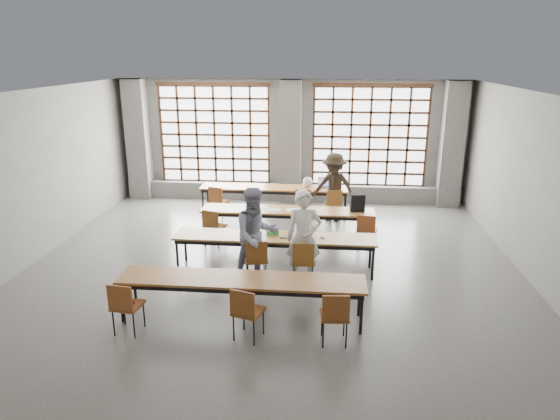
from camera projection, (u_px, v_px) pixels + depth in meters
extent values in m
plane|color=#4F4F4C|center=(270.00, 275.00, 9.85)|extent=(11.00, 11.00, 0.00)
plane|color=silver|center=(269.00, 94.00, 8.80)|extent=(11.00, 11.00, 0.00)
plane|color=slate|center=(291.00, 141.00, 14.54)|extent=(10.00, 0.00, 10.00)
plane|color=slate|center=(191.00, 365.00, 4.10)|extent=(10.00, 0.00, 10.00)
plane|color=slate|center=(17.00, 184.00, 9.78)|extent=(0.00, 11.00, 11.00)
plane|color=slate|center=(548.00, 197.00, 8.86)|extent=(0.00, 11.00, 11.00)
cube|color=#51514F|center=(138.00, 140.00, 14.69)|extent=(0.60, 0.55, 3.50)
cube|color=#51514F|center=(291.00, 142.00, 14.28)|extent=(0.60, 0.55, 3.50)
cube|color=#51514F|center=(452.00, 145.00, 13.86)|extent=(0.60, 0.55, 3.50)
cube|color=white|center=(215.00, 134.00, 14.69)|extent=(3.20, 0.02, 2.80)
cube|color=black|center=(215.00, 135.00, 14.61)|extent=(3.20, 0.05, 2.80)
cube|color=black|center=(216.00, 183.00, 15.05)|extent=(3.32, 0.07, 0.10)
cube|color=black|center=(213.00, 84.00, 14.17)|extent=(3.32, 0.07, 0.10)
cube|color=white|center=(370.00, 137.00, 14.27)|extent=(3.20, 0.02, 2.80)
cube|color=black|center=(370.00, 137.00, 14.20)|extent=(3.20, 0.05, 2.80)
cube|color=black|center=(367.00, 186.00, 14.63)|extent=(3.32, 0.07, 0.10)
cube|color=black|center=(373.00, 85.00, 13.76)|extent=(3.32, 0.07, 0.10)
cube|color=#51514F|center=(290.00, 192.00, 14.81)|extent=(9.80, 0.35, 0.50)
cube|color=brown|center=(274.00, 188.00, 13.50)|extent=(4.00, 0.70, 0.04)
cube|color=black|center=(274.00, 190.00, 13.51)|extent=(3.90, 0.64, 0.08)
cylinder|color=black|center=(203.00, 202.00, 13.51)|extent=(0.05, 0.05, 0.69)
cylinder|color=black|center=(208.00, 196.00, 14.06)|extent=(0.05, 0.05, 0.69)
cylinder|color=black|center=(345.00, 206.00, 13.15)|extent=(0.05, 0.05, 0.69)
cylinder|color=black|center=(345.00, 200.00, 13.70)|extent=(0.05, 0.05, 0.69)
cube|color=brown|center=(288.00, 210.00, 11.56)|extent=(4.00, 0.70, 0.04)
cube|color=black|center=(288.00, 213.00, 11.58)|extent=(3.90, 0.64, 0.08)
cylinder|color=black|center=(204.00, 227.00, 11.57)|extent=(0.05, 0.05, 0.69)
cylinder|color=black|center=(210.00, 219.00, 12.12)|extent=(0.05, 0.05, 0.69)
cylinder|color=black|center=(371.00, 232.00, 11.22)|extent=(0.05, 0.05, 0.69)
cylinder|color=black|center=(369.00, 224.00, 11.77)|extent=(0.05, 0.05, 0.69)
cube|color=brown|center=(275.00, 237.00, 9.89)|extent=(4.00, 0.70, 0.04)
cube|color=black|center=(275.00, 240.00, 9.91)|extent=(3.90, 0.64, 0.08)
cylinder|color=black|center=(177.00, 256.00, 9.90)|extent=(0.05, 0.05, 0.69)
cylinder|color=black|center=(185.00, 245.00, 10.45)|extent=(0.05, 0.05, 0.69)
cylinder|color=black|center=(373.00, 263.00, 9.55)|extent=(0.05, 0.05, 0.69)
cylinder|color=black|center=(370.00, 252.00, 10.10)|extent=(0.05, 0.05, 0.69)
cube|color=brown|center=(241.00, 280.00, 8.04)|extent=(4.00, 0.70, 0.04)
cube|color=black|center=(241.00, 283.00, 8.05)|extent=(3.90, 0.64, 0.08)
cylinder|color=black|center=(121.00, 303.00, 8.05)|extent=(0.05, 0.05, 0.69)
cylinder|color=black|center=(135.00, 287.00, 8.60)|extent=(0.05, 0.05, 0.69)
cylinder|color=black|center=(361.00, 314.00, 7.69)|extent=(0.05, 0.05, 0.69)
cylinder|color=black|center=(359.00, 297.00, 8.25)|extent=(0.05, 0.05, 0.69)
cube|color=brown|center=(219.00, 201.00, 13.18)|extent=(0.53, 0.53, 0.04)
cube|color=brown|center=(215.00, 195.00, 12.94)|extent=(0.39, 0.15, 0.40)
cylinder|color=black|center=(220.00, 209.00, 13.25)|extent=(0.02, 0.02, 0.45)
cube|color=brown|center=(303.00, 204.00, 12.98)|extent=(0.45, 0.45, 0.04)
cube|color=brown|center=(303.00, 197.00, 12.72)|extent=(0.40, 0.06, 0.40)
cylinder|color=black|center=(302.00, 212.00, 13.05)|extent=(0.02, 0.02, 0.45)
cube|color=brown|center=(333.00, 204.00, 12.91)|extent=(0.46, 0.46, 0.04)
cube|color=brown|center=(335.00, 198.00, 12.65)|extent=(0.40, 0.07, 0.40)
cylinder|color=black|center=(333.00, 213.00, 12.97)|extent=(0.02, 0.02, 0.45)
cube|color=brown|center=(215.00, 227.00, 11.26)|extent=(0.52, 0.52, 0.04)
cube|color=brown|center=(210.00, 220.00, 11.02)|extent=(0.39, 0.15, 0.40)
cylinder|color=black|center=(215.00, 236.00, 11.33)|extent=(0.02, 0.02, 0.45)
cube|color=brown|center=(303.00, 229.00, 11.08)|extent=(0.50, 0.50, 0.04)
cube|color=brown|center=(301.00, 222.00, 10.83)|extent=(0.40, 0.11, 0.40)
cylinder|color=black|center=(303.00, 239.00, 11.15)|extent=(0.02, 0.02, 0.45)
cube|color=maroon|center=(367.00, 232.00, 10.95)|extent=(0.50, 0.50, 0.04)
cube|color=maroon|center=(366.00, 224.00, 10.70)|extent=(0.40, 0.12, 0.40)
cylinder|color=black|center=(366.00, 241.00, 11.02)|extent=(0.02, 0.02, 0.45)
cube|color=brown|center=(256.00, 259.00, 9.48)|extent=(0.51, 0.51, 0.04)
cube|color=brown|center=(257.00, 252.00, 9.22)|extent=(0.40, 0.12, 0.40)
cylinder|color=black|center=(256.00, 270.00, 9.54)|extent=(0.02, 0.02, 0.45)
cube|color=brown|center=(303.00, 261.00, 9.39)|extent=(0.44, 0.44, 0.04)
cube|color=brown|center=(303.00, 254.00, 9.13)|extent=(0.40, 0.05, 0.40)
cylinder|color=black|center=(303.00, 272.00, 9.46)|extent=(0.02, 0.02, 0.45)
cube|color=brown|center=(128.00, 305.00, 7.75)|extent=(0.46, 0.46, 0.04)
cube|color=brown|center=(120.00, 298.00, 7.49)|extent=(0.40, 0.07, 0.40)
cylinder|color=black|center=(129.00, 318.00, 7.82)|extent=(0.02, 0.02, 0.45)
cube|color=brown|center=(248.00, 311.00, 7.57)|extent=(0.53, 0.53, 0.04)
cube|color=brown|center=(242.00, 304.00, 7.33)|extent=(0.39, 0.15, 0.40)
cylinder|color=black|center=(249.00, 324.00, 7.64)|extent=(0.02, 0.02, 0.45)
cube|color=brown|center=(334.00, 315.00, 7.45)|extent=(0.45, 0.45, 0.04)
cube|color=brown|center=(336.00, 308.00, 7.19)|extent=(0.40, 0.06, 0.40)
cylinder|color=black|center=(334.00, 329.00, 7.52)|extent=(0.02, 0.02, 0.45)
imported|color=silver|center=(304.00, 237.00, 9.30)|extent=(0.71, 0.52, 1.82)
imported|color=navy|center=(256.00, 235.00, 9.38)|extent=(1.12, 1.03, 1.85)
imported|color=black|center=(334.00, 187.00, 12.82)|extent=(1.32, 1.04, 1.78)
cube|color=silver|center=(303.00, 236.00, 9.88)|extent=(0.37, 0.28, 0.02)
cube|color=black|center=(303.00, 235.00, 9.87)|extent=(0.31, 0.20, 0.00)
cube|color=silver|center=(303.00, 228.00, 9.98)|extent=(0.36, 0.09, 0.26)
cube|color=#8BB3F1|center=(303.00, 229.00, 9.97)|extent=(0.31, 0.07, 0.21)
cube|color=#BABBBF|center=(324.00, 187.00, 13.41)|extent=(0.37, 0.27, 0.02)
cube|color=black|center=(324.00, 187.00, 13.40)|extent=(0.31, 0.19, 0.00)
cube|color=#BABBBF|center=(325.00, 182.00, 13.51)|extent=(0.36, 0.08, 0.26)
cube|color=#92B2FD|center=(325.00, 183.00, 13.50)|extent=(0.31, 0.06, 0.21)
ellipsoid|color=white|center=(323.00, 237.00, 9.77)|extent=(0.11, 0.08, 0.04)
cube|color=#2C893D|center=(273.00, 232.00, 9.95)|extent=(0.26, 0.11, 0.09)
cube|color=black|center=(283.00, 238.00, 9.77)|extent=(0.13, 0.06, 0.01)
cube|color=white|center=(262.00, 208.00, 11.66)|extent=(0.32, 0.24, 0.00)
cube|color=silver|center=(274.00, 210.00, 11.53)|extent=(0.32, 0.25, 0.00)
cube|color=silver|center=(292.00, 210.00, 11.54)|extent=(0.35, 0.29, 0.00)
cube|color=black|center=(357.00, 203.00, 11.39)|extent=(0.34, 0.24, 0.40)
ellipsoid|color=silver|center=(308.00, 182.00, 13.41)|extent=(0.30, 0.26, 0.29)
cube|color=#A71A14|center=(127.00, 303.00, 7.73)|extent=(0.20, 0.09, 0.06)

